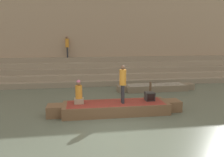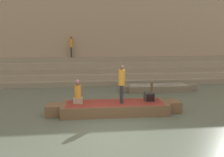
# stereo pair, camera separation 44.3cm
# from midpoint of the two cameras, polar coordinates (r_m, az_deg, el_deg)

# --- Properties ---
(ground_plane) EXTENTS (120.00, 120.00, 0.00)m
(ground_plane) POSITION_cam_midpoint_polar(r_m,az_deg,el_deg) (8.21, 2.00, -13.77)
(ground_plane) COLOR #566051
(ghat_steps) EXTENTS (36.00, 3.02, 1.88)m
(ghat_steps) POSITION_cam_midpoint_polar(r_m,az_deg,el_deg) (17.24, -2.44, 1.45)
(ghat_steps) COLOR gray
(ghat_steps) RESTS_ON ground
(back_wall) EXTENTS (34.20, 1.28, 8.77)m
(back_wall) POSITION_cam_midpoint_polar(r_m,az_deg,el_deg) (18.76, -2.87, 13.40)
(back_wall) COLOR tan
(back_wall) RESTS_ON ground
(rowboat_main) EXTENTS (6.10, 1.49, 0.49)m
(rowboat_main) POSITION_cam_midpoint_polar(r_m,az_deg,el_deg) (10.03, 2.00, -7.61)
(rowboat_main) COLOR brown
(rowboat_main) RESTS_ON ground
(person_standing) EXTENTS (0.30, 0.30, 1.72)m
(person_standing) POSITION_cam_midpoint_polar(r_m,az_deg,el_deg) (9.69, 3.85, -0.73)
(person_standing) COLOR #28282D
(person_standing) RESTS_ON rowboat_main
(person_rowing) EXTENTS (0.42, 0.33, 1.08)m
(person_rowing) POSITION_cam_midpoint_polar(r_m,az_deg,el_deg) (9.87, -7.64, -3.90)
(person_rowing) COLOR gray
(person_rowing) RESTS_ON rowboat_main
(tv_set) EXTENTS (0.43, 0.40, 0.39)m
(tv_set) POSITION_cam_midpoint_polar(r_m,az_deg,el_deg) (10.39, 10.91, -4.69)
(tv_set) COLOR #2D2D2D
(tv_set) RESTS_ON rowboat_main
(moored_boat_shore) EXTENTS (5.17, 1.16, 0.39)m
(moored_boat_shore) POSITION_cam_midpoint_polar(r_m,az_deg,el_deg) (14.62, 12.80, -2.33)
(moored_boat_shore) COLOR #756651
(moored_boat_shore) RESTS_ON ground
(mooring_post) EXTENTS (0.14, 0.14, 0.94)m
(mooring_post) POSITION_cam_midpoint_polar(r_m,az_deg,el_deg) (12.59, 11.27, -3.10)
(mooring_post) COLOR brown
(mooring_post) RESTS_ON ground
(person_on_steps) EXTENTS (0.27, 0.27, 1.66)m
(person_on_steps) POSITION_cam_midpoint_polar(r_m,az_deg,el_deg) (17.85, -9.95, 8.61)
(person_on_steps) COLOR #28282D
(person_on_steps) RESTS_ON ghat_steps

